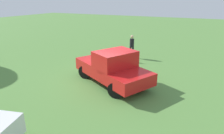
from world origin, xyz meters
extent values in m
plane|color=#54843D|center=(0.00, 0.00, 0.00)|extent=(80.00, 80.00, 0.00)
cylinder|color=black|center=(-1.10, -0.35, 0.38)|extent=(0.76, 0.22, 0.76)
cylinder|color=black|center=(-0.34, 1.12, 0.38)|extent=(0.76, 0.22, 0.76)
cylinder|color=black|center=(1.40, -1.66, 0.38)|extent=(0.76, 0.22, 0.76)
cylinder|color=black|center=(2.17, -0.19, 0.38)|extent=(0.76, 0.22, 0.76)
cube|color=red|center=(-0.64, 0.35, 0.72)|extent=(2.47, 2.55, 0.64)
cube|color=red|center=(0.77, -0.39, 1.10)|extent=(2.16, 2.39, 1.40)
cube|color=slate|center=(0.77, -0.39, 1.54)|extent=(1.90, 2.15, 0.48)
cube|color=red|center=(1.55, -0.80, 0.70)|extent=(2.79, 2.72, 0.60)
cube|color=silver|center=(-1.37, 0.73, 0.46)|extent=(0.98, 1.72, 0.16)
cylinder|color=black|center=(-0.75, -5.60, 0.35)|extent=(0.70, 0.20, 0.70)
cylinder|color=black|center=(-0.08, 4.56, 0.41)|extent=(0.14, 0.14, 0.83)
cylinder|color=black|center=(-0.28, 4.56, 0.41)|extent=(0.14, 0.14, 0.83)
cylinder|color=black|center=(-0.18, 4.56, 1.14)|extent=(0.32, 0.32, 0.62)
sphere|color=#D8AD84|center=(-0.18, 4.56, 1.60)|extent=(0.22, 0.22, 0.22)
cone|color=orange|center=(0.54, 3.56, 0.28)|extent=(0.32, 0.32, 0.55)
camera|label=1|loc=(4.67, -8.74, 4.25)|focal=31.00mm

